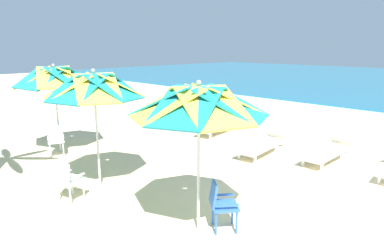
# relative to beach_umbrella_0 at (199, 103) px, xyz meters

# --- Properties ---
(ground_plane) EXTENTS (80.00, 80.00, 0.00)m
(ground_plane) POSITION_rel_beach_umbrella_0_xyz_m (0.78, 2.96, -2.24)
(ground_plane) COLOR beige
(beach_umbrella_0) EXTENTS (2.29, 2.29, 2.60)m
(beach_umbrella_0) POSITION_rel_beach_umbrella_0_xyz_m (0.00, 0.00, 0.00)
(beach_umbrella_0) COLOR silver
(beach_umbrella_0) RESTS_ON ground
(plastic_chair_0) EXTENTS (0.63, 0.63, 0.87)m
(plastic_chair_0) POSITION_rel_beach_umbrella_0_xyz_m (0.27, 0.28, -1.74)
(plastic_chair_0) COLOR blue
(plastic_chair_0) RESTS_ON ground
(beach_umbrella_1) EXTENTS (2.22, 2.22, 2.66)m
(beach_umbrella_1) POSITION_rel_beach_umbrella_0_xyz_m (-2.94, -0.20, 0.03)
(beach_umbrella_1) COLOR silver
(beach_umbrella_1) RESTS_ON ground
(plastic_chair_1) EXTENTS (0.54, 0.56, 0.87)m
(plastic_chair_1) POSITION_rel_beach_umbrella_0_xyz_m (-2.67, -1.08, -1.74)
(plastic_chair_1) COLOR white
(plastic_chair_1) RESTS_ON ground
(beach_umbrella_2) EXTENTS (2.36, 2.36, 2.63)m
(beach_umbrella_2) POSITION_rel_beach_umbrella_0_xyz_m (-6.13, 0.30, 0.00)
(beach_umbrella_2) COLOR silver
(beach_umbrella_2) RESTS_ON ground
(plastic_chair_2) EXTENTS (0.60, 0.57, 0.87)m
(plastic_chair_2) POSITION_rel_beach_umbrella_0_xyz_m (-5.83, 0.06, -1.74)
(plastic_chair_2) COLOR white
(plastic_chair_2) RESTS_ON ground
(sun_lounger_1) EXTENTS (0.64, 2.14, 0.62)m
(sun_lounger_1) POSITION_rel_beach_umbrella_0_xyz_m (0.00, 5.14, -1.96)
(sun_lounger_1) COLOR white
(sun_lounger_1) RESTS_ON ground
(sun_lounger_2) EXTENTS (0.85, 2.20, 0.62)m
(sun_lounger_2) POSITION_rel_beach_umbrella_0_xyz_m (-1.64, 4.40, -1.96)
(sun_lounger_2) COLOR white
(sun_lounger_2) RESTS_ON ground
(sun_lounger_3) EXTENTS (0.91, 2.21, 0.62)m
(sun_lounger_3) POSITION_rel_beach_umbrella_0_xyz_m (-4.17, 5.35, -1.96)
(sun_lounger_3) COLOR white
(sun_lounger_3) RESTS_ON ground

